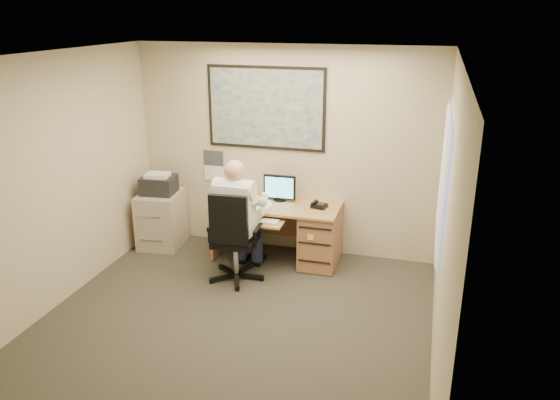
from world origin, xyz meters
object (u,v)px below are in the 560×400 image
(person, at_px, (236,221))
(office_chair, at_px, (234,255))
(desk, at_px, (303,229))
(filing_cabinet, at_px, (161,214))

(person, bearing_deg, office_chair, -89.53)
(office_chair, distance_m, person, 0.41)
(person, bearing_deg, desk, 49.17)
(desk, xyz_separation_m, filing_cabinet, (-1.98, -0.04, 0.01))
(filing_cabinet, height_order, office_chair, office_chair)
(person, bearing_deg, filing_cabinet, 156.93)
(filing_cabinet, xyz_separation_m, office_chair, (1.33, -0.73, -0.11))
(desk, bearing_deg, filing_cabinet, -178.95)
(office_chair, relative_size, person, 0.78)
(filing_cabinet, distance_m, person, 1.51)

